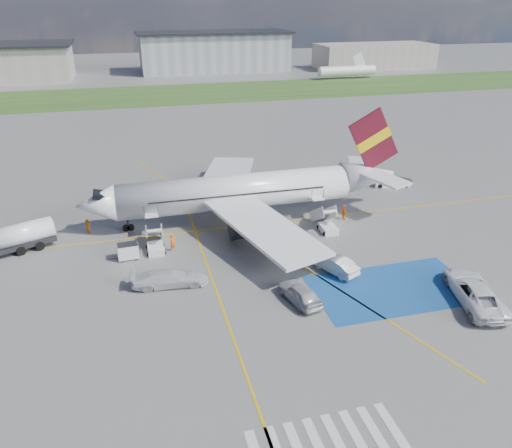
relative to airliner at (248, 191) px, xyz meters
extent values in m
plane|color=#60605E|center=(-1.51, -14.00, -3.39)|extent=(400.00, 400.00, 0.00)
cube|color=#2D4C1E|center=(-1.51, 81.00, -3.39)|extent=(400.00, 30.00, 0.01)
cube|color=gold|center=(-1.51, -2.00, -3.39)|extent=(120.00, 0.20, 0.01)
cube|color=gold|center=(-6.51, -24.00, -3.39)|extent=(0.20, 60.00, 0.01)
cube|color=gold|center=(-1.51, -2.00, -3.39)|extent=(20.71, 56.45, 0.01)
cube|color=#17498B|center=(8.49, -18.00, -3.39)|extent=(14.00, 8.00, 0.01)
cube|color=silver|center=(-3.91, -32.00, -3.39)|extent=(0.60, 4.00, 0.01)
cube|color=silver|center=(-2.71, -32.00, -3.39)|extent=(0.60, 4.00, 0.01)
cube|color=silver|center=(-1.51, -32.00, -3.39)|extent=(0.60, 4.00, 0.01)
cube|color=silver|center=(-0.31, -32.00, -3.39)|extent=(0.60, 4.00, 0.01)
cube|color=silver|center=(0.89, -32.00, -3.39)|extent=(0.60, 4.00, 0.01)
cube|color=gray|center=(18.49, 121.00, 2.61)|extent=(48.00, 18.00, 12.00)
cube|color=gray|center=(73.49, 114.00, 0.61)|extent=(40.00, 16.00, 8.00)
cylinder|color=white|center=(-1.51, 0.00, 0.01)|extent=(26.00, 3.90, 3.90)
cone|color=white|center=(-16.51, 0.00, 0.01)|extent=(4.00, 3.90, 3.90)
cube|color=black|center=(-15.91, 0.00, 1.06)|extent=(1.67, 1.90, 0.82)
cone|color=white|center=(14.69, 0.00, 0.41)|extent=(6.50, 3.90, 3.90)
cube|color=white|center=(-0.51, -8.50, -0.59)|extent=(9.86, 15.95, 1.40)
cube|color=white|center=(-0.51, 8.50, -0.59)|extent=(9.86, 15.95, 1.40)
cylinder|color=#38383A|center=(-1.51, -5.60, -1.99)|extent=(3.40, 2.10, 2.10)
cylinder|color=#38383A|center=(-1.51, 5.60, -1.99)|extent=(3.40, 2.10, 2.10)
cube|color=#510E1B|center=(14.99, 0.00, 4.81)|extent=(6.62, 0.30, 7.45)
cube|color=yellow|center=(14.99, 0.00, 4.81)|extent=(4.36, 0.40, 3.08)
cube|color=white|center=(15.29, -3.20, 1.11)|extent=(4.73, 5.95, 0.49)
cube|color=white|center=(15.29, 3.20, 1.11)|extent=(4.73, 5.95, 0.49)
cube|color=black|center=(-1.51, -1.96, 0.36)|extent=(19.50, 0.04, 0.18)
cube|color=black|center=(-1.51, 1.96, 0.36)|extent=(19.50, 0.04, 0.18)
cube|color=white|center=(-11.01, -4.15, -1.94)|extent=(1.40, 3.73, 2.32)
cube|color=white|center=(-11.01, -2.25, -0.89)|extent=(1.40, 1.00, 0.12)
cylinder|color=black|center=(-11.71, -2.25, -0.34)|extent=(0.06, 0.06, 1.10)
cylinder|color=black|center=(-10.31, -2.25, -0.34)|extent=(0.06, 0.06, 1.10)
cube|color=white|center=(-11.01, -5.75, -3.04)|extent=(1.60, 2.40, 0.70)
cube|color=white|center=(7.49, -4.15, -1.94)|extent=(1.40, 3.73, 2.32)
cube|color=white|center=(7.49, -2.25, -0.89)|extent=(1.40, 1.00, 0.12)
cylinder|color=black|center=(6.79, -2.25, -0.34)|extent=(0.06, 0.06, 1.10)
cylinder|color=black|center=(8.19, -2.25, -0.34)|extent=(0.06, 0.06, 1.10)
cube|color=white|center=(7.49, -5.75, -3.04)|extent=(1.60, 2.40, 0.70)
cylinder|color=white|center=(-23.91, -1.89, -1.57)|extent=(6.52, 4.29, 2.09)
cube|color=black|center=(-23.91, -1.89, -2.62)|extent=(6.52, 4.29, 0.46)
cube|color=white|center=(-13.69, -6.49, -2.55)|extent=(2.05, 1.31, 1.38)
cube|color=black|center=(-13.69, -6.49, -1.81)|extent=(1.94, 1.20, 0.12)
cube|color=white|center=(21.18, 5.34, -3.00)|extent=(4.96, 2.44, 0.79)
cube|color=black|center=(22.35, 5.12, -2.31)|extent=(3.26, 1.75, 0.88)
imported|color=#A5A7AC|center=(-0.03, -17.81, -2.58)|extent=(3.03, 5.12, 1.64)
imported|color=silver|center=(4.80, -13.97, -2.62)|extent=(3.48, 4.95, 1.55)
imported|color=white|center=(14.16, -21.40, -2.19)|extent=(4.48, 6.97, 2.41)
imported|color=silver|center=(-10.30, -12.48, -2.41)|extent=(5.17, 2.50, 1.96)
imported|color=#FF630D|center=(-9.31, -5.91, -2.47)|extent=(0.80, 0.78, 1.85)
imported|color=orange|center=(-17.75, 0.51, -2.59)|extent=(0.93, 0.98, 1.61)
imported|color=#DB600B|center=(10.49, -3.14, -2.53)|extent=(0.49, 1.04, 1.72)
camera|label=1|loc=(-12.62, -51.07, 20.15)|focal=35.00mm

